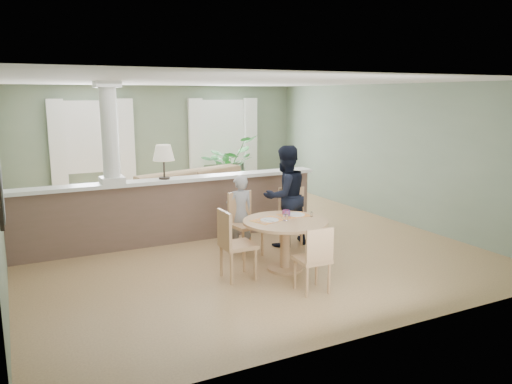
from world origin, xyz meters
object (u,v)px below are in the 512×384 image
houseplant (228,167)px  man_person (285,196)px  sofa (204,195)px  chair_near (315,257)px  dining_table (285,230)px  chair_far_man (293,216)px  chair_side (233,241)px  chair_far_boy (244,220)px  child_person (240,214)px

houseplant → man_person: man_person is taller
sofa → chair_near: sofa is taller
dining_table → man_person: 1.23m
chair_near → man_person: (0.70, 1.97, 0.36)m
chair_far_man → chair_near: chair_far_man is taller
man_person → chair_far_man: bearing=91.4°
man_person → chair_side: bearing=28.3°
houseplant → dining_table: bearing=-104.7°
houseplant → chair_far_man: (-0.69, -4.21, -0.21)m
chair_far_boy → chair_near: size_ratio=1.12×
chair_far_man → chair_near: size_ratio=1.14×
sofa → houseplant: size_ratio=2.16×
child_person → man_person: size_ratio=0.74×
sofa → child_person: bearing=-115.1°
chair_far_boy → chair_side: 1.14m
dining_table → chair_side: (-0.83, -0.01, -0.05)m
man_person → child_person: bearing=-10.6°
dining_table → chair_far_man: (0.63, 0.83, -0.03)m
child_person → chair_side: bearing=61.9°
houseplant → chair_far_boy: (-1.52, -4.09, -0.22)m
houseplant → child_person: bearing=-111.2°
houseplant → chair_side: bearing=-113.0°
chair_side → child_person: (0.61, 1.09, 0.09)m
chair_near → man_person: 2.12m
child_person → man_person: man_person is taller
houseplant → child_person: houseplant is taller
chair_near → child_person: size_ratio=0.70×
chair_far_boy → chair_side: (-0.62, -0.96, -0.01)m
chair_side → child_person: 1.25m
chair_far_man → houseplant: bearing=95.0°
dining_table → chair_far_boy: size_ratio=1.24×
houseplant → chair_far_boy: 4.37m
chair_far_boy → chair_side: size_ratio=1.01×
chair_near → child_person: bearing=-83.1°
chair_side → chair_far_man: bearing=-59.6°
houseplant → chair_near: (-1.42, -5.97, -0.28)m
chair_far_man → chair_near: (-0.73, -1.76, -0.07)m
houseplant → chair_far_man: 4.27m
sofa → man_person: 2.46m
sofa → chair_far_boy: chair_far_boy is taller
houseplant → child_person: size_ratio=1.22×
chair_near → dining_table: bearing=-92.7°
sofa → child_person: 2.36m
chair_near → chair_side: bearing=-48.1°
sofa → chair_near: (-0.17, -4.34, 0.01)m
chair_far_man → man_person: (-0.04, 0.21, 0.29)m
chair_far_man → man_person: bearing=113.9°
chair_far_boy → child_person: child_person is taller
houseplant → chair_side: 5.49m
sofa → child_person: child_person is taller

